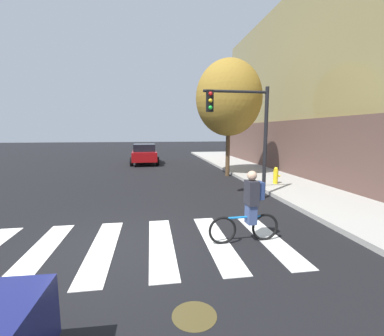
% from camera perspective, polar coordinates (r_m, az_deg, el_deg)
% --- Properties ---
extents(ground_plane, '(120.00, 120.00, 0.00)m').
position_cam_1_polar(ground_plane, '(6.40, -15.79, -16.16)').
color(ground_plane, black).
extents(crosswalk_stripes, '(7.03, 3.23, 0.01)m').
position_cam_1_polar(crosswalk_stripes, '(6.36, -12.73, -16.13)').
color(crosswalk_stripes, silver).
rests_on(crosswalk_stripes, ground).
extents(manhole_cover, '(0.64, 0.64, 0.01)m').
position_cam_1_polar(manhole_cover, '(4.26, 0.51, -29.22)').
color(manhole_cover, '#473D1E').
rests_on(manhole_cover, ground).
extents(sedan_mid, '(2.23, 4.60, 1.58)m').
position_cam_1_polar(sedan_mid, '(21.47, -10.22, 3.09)').
color(sedan_mid, maroon).
rests_on(sedan_mid, ground).
extents(cyclist, '(1.71, 0.37, 1.69)m').
position_cam_1_polar(cyclist, '(6.31, 12.36, -8.23)').
color(cyclist, black).
rests_on(cyclist, ground).
extents(traffic_light_near, '(2.47, 0.28, 4.20)m').
position_cam_1_polar(traffic_light_near, '(10.06, 11.33, 9.39)').
color(traffic_light_near, black).
rests_on(traffic_light_near, ground).
extents(fire_hydrant, '(0.33, 0.22, 0.78)m').
position_cam_1_polar(fire_hydrant, '(12.93, 17.62, -1.55)').
color(fire_hydrant, gold).
rests_on(fire_hydrant, sidewalk).
extents(street_tree_near, '(3.68, 3.68, 6.54)m').
position_cam_1_polar(street_tree_near, '(15.41, 7.93, 14.72)').
color(street_tree_near, '#4C3823').
rests_on(street_tree_near, ground).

